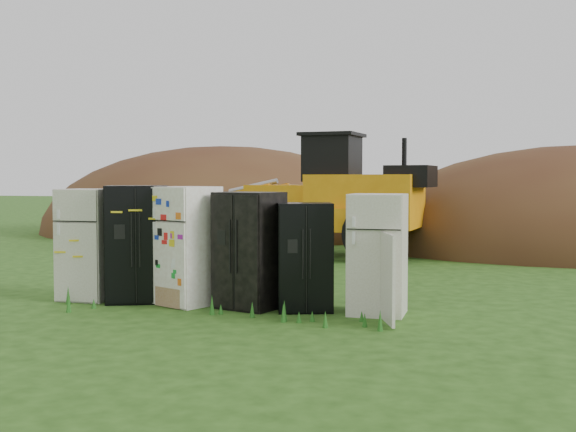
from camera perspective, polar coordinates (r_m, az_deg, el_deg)
name	(u,v)px	position (r m, az deg, el deg)	size (l,w,h in m)	color
ground	(226,306)	(11.48, -4.94, -7.11)	(120.00, 120.00, 0.00)	#224412
fridge_leftmost	(88,244)	(12.43, -15.50, -2.16)	(0.81, 0.78, 1.84)	silver
fridge_black_side	(138,244)	(12.02, -11.78, -2.15)	(0.99, 0.78, 1.89)	black
fridge_sticker	(188,246)	(11.59, -7.95, -2.34)	(0.84, 0.77, 1.88)	white
fridge_dark_mid	(249,250)	(11.20, -3.06, -2.71)	(0.92, 0.75, 1.80)	black
fridge_black_right	(305,257)	(10.98, 1.32, -3.24)	(0.82, 0.68, 1.64)	black
fridge_open_door	(378,254)	(10.75, 7.09, -3.01)	(0.81, 0.75, 1.78)	silver
wheel_loader	(303,195)	(18.80, 1.19, 1.69)	(6.54, 2.65, 3.17)	orange
dirt_mound_left	(222,233)	(26.47, -5.27, -1.38)	(13.74, 10.30, 6.36)	#422115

